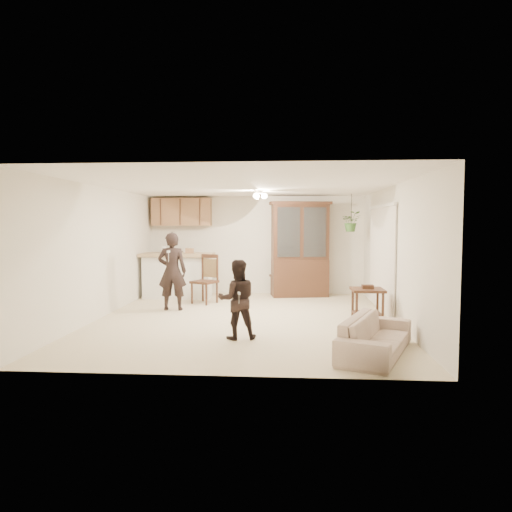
# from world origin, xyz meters

# --- Properties ---
(floor) EXTENTS (6.50, 6.50, 0.00)m
(floor) POSITION_xyz_m (0.00, 0.00, 0.00)
(floor) COLOR beige
(floor) RESTS_ON ground
(ceiling) EXTENTS (5.50, 6.50, 0.02)m
(ceiling) POSITION_xyz_m (0.00, 0.00, 2.50)
(ceiling) COLOR white
(ceiling) RESTS_ON wall_back
(wall_back) EXTENTS (5.50, 0.02, 2.50)m
(wall_back) POSITION_xyz_m (0.00, 3.25, 1.25)
(wall_back) COLOR white
(wall_back) RESTS_ON ground
(wall_front) EXTENTS (5.50, 0.02, 2.50)m
(wall_front) POSITION_xyz_m (0.00, -3.25, 1.25)
(wall_front) COLOR white
(wall_front) RESTS_ON ground
(wall_left) EXTENTS (0.02, 6.50, 2.50)m
(wall_left) POSITION_xyz_m (-2.75, 0.00, 1.25)
(wall_left) COLOR white
(wall_left) RESTS_ON ground
(wall_right) EXTENTS (0.02, 6.50, 2.50)m
(wall_right) POSITION_xyz_m (2.75, 0.00, 1.25)
(wall_right) COLOR white
(wall_right) RESTS_ON ground
(breakfast_bar) EXTENTS (1.60, 0.55, 1.00)m
(breakfast_bar) POSITION_xyz_m (-1.85, 2.35, 0.50)
(breakfast_bar) COLOR white
(breakfast_bar) RESTS_ON floor
(bar_top) EXTENTS (1.75, 0.70, 0.08)m
(bar_top) POSITION_xyz_m (-1.85, 2.35, 1.05)
(bar_top) COLOR tan
(bar_top) RESTS_ON breakfast_bar
(upper_cabinets) EXTENTS (1.50, 0.34, 0.70)m
(upper_cabinets) POSITION_xyz_m (-1.90, 3.07, 2.10)
(upper_cabinets) COLOR brown
(upper_cabinets) RESTS_ON wall_back
(vertical_blinds) EXTENTS (0.06, 2.30, 2.10)m
(vertical_blinds) POSITION_xyz_m (2.71, 0.90, 1.10)
(vertical_blinds) COLOR silver
(vertical_blinds) RESTS_ON wall_right
(ceiling_fixture) EXTENTS (0.36, 0.36, 0.20)m
(ceiling_fixture) POSITION_xyz_m (0.20, 1.20, 2.40)
(ceiling_fixture) COLOR #FFE9BF
(ceiling_fixture) RESTS_ON ceiling
(hanging_plant) EXTENTS (0.43, 0.37, 0.48)m
(hanging_plant) POSITION_xyz_m (2.30, 2.40, 1.85)
(hanging_plant) COLOR #2D5522
(hanging_plant) RESTS_ON ceiling
(plant_cord) EXTENTS (0.01, 0.01, 0.65)m
(plant_cord) POSITION_xyz_m (2.30, 2.40, 2.17)
(plant_cord) COLOR black
(plant_cord) RESTS_ON ceiling
(sofa) EXTENTS (1.40, 2.01, 0.73)m
(sofa) POSITION_xyz_m (2.02, -2.21, 0.37)
(sofa) COLOR beige
(sofa) RESTS_ON floor
(adult) EXTENTS (0.69, 0.48, 1.80)m
(adult) POSITION_xyz_m (-1.58, 0.80, 0.90)
(adult) COLOR black
(adult) RESTS_ON floor
(child) EXTENTS (0.75, 0.64, 1.35)m
(child) POSITION_xyz_m (0.03, -1.50, 0.68)
(child) COLOR black
(child) RESTS_ON floor
(china_hutch) EXTENTS (1.55, 0.79, 2.34)m
(china_hutch) POSITION_xyz_m (1.11, 2.82, 1.15)
(china_hutch) COLOR #322012
(china_hutch) RESTS_ON floor
(side_table) EXTENTS (0.58, 0.58, 0.70)m
(side_table) POSITION_xyz_m (2.25, -0.19, 0.33)
(side_table) COLOR #322012
(side_table) RESTS_ON floor
(chair_bar) EXTENTS (0.60, 0.60, 1.11)m
(chair_bar) POSITION_xyz_m (-1.97, 2.50, 0.31)
(chair_bar) COLOR #322012
(chair_bar) RESTS_ON floor
(chair_hutch_left) EXTENTS (0.65, 0.65, 1.10)m
(chair_hutch_left) POSITION_xyz_m (-1.06, 1.65, 0.31)
(chair_hutch_left) COLOR #322012
(chair_hutch_left) RESTS_ON floor
(chair_hutch_right) EXTENTS (0.66, 0.66, 1.12)m
(chair_hutch_right) POSITION_xyz_m (0.68, 2.88, 0.32)
(chair_hutch_right) COLOR #322012
(chair_hutch_right) RESTS_ON floor
(controller_adult) EXTENTS (0.05, 0.14, 0.04)m
(controller_adult) POSITION_xyz_m (-1.55, 0.42, 1.24)
(controller_adult) COLOR white
(controller_adult) RESTS_ON adult
(controller_child) EXTENTS (0.05, 0.11, 0.03)m
(controller_child) POSITION_xyz_m (0.09, -1.78, 0.76)
(controller_child) COLOR white
(controller_child) RESTS_ON child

